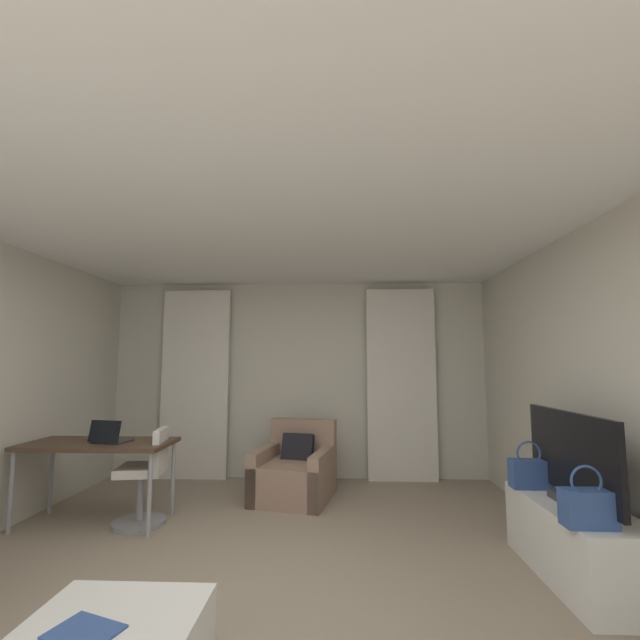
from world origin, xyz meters
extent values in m
plane|color=gray|center=(0.00, 0.00, 0.00)|extent=(12.00, 12.00, 0.00)
cube|color=beige|center=(0.00, 3.03, 1.30)|extent=(5.12, 0.06, 2.60)
cube|color=white|center=(0.00, 0.00, 2.63)|extent=(5.12, 6.12, 0.06)
cube|color=silver|center=(-1.38, 2.90, 1.25)|extent=(0.90, 0.06, 2.50)
cube|color=silver|center=(1.38, 2.90, 1.25)|extent=(0.90, 0.06, 2.50)
cube|color=#997A66|center=(0.04, 2.11, 0.21)|extent=(0.96, 1.02, 0.41)
cube|color=#997A66|center=(0.12, 2.47, 0.62)|extent=(0.81, 0.30, 0.42)
cube|color=#997A66|center=(0.37, 2.04, 0.28)|extent=(0.30, 0.88, 0.55)
cube|color=#997A66|center=(-0.29, 2.18, 0.28)|extent=(0.30, 0.88, 0.55)
cube|color=black|center=(0.07, 2.24, 0.51)|extent=(0.39, 0.27, 0.37)
cube|color=#4C3828|center=(-1.76, 1.32, 0.73)|extent=(1.36, 0.64, 0.04)
cylinder|color=#99999E|center=(-2.39, 1.58, 0.36)|extent=(0.04, 0.04, 0.71)
cylinder|color=#99999E|center=(-1.13, 1.58, 0.36)|extent=(0.04, 0.04, 0.71)
cylinder|color=#99999E|center=(-2.39, 1.05, 0.36)|extent=(0.04, 0.04, 0.71)
cylinder|color=#99999E|center=(-1.13, 1.05, 0.36)|extent=(0.04, 0.04, 0.71)
cylinder|color=gray|center=(-1.33, 1.31, 0.23)|extent=(0.06, 0.06, 0.46)
cylinder|color=gray|center=(-1.33, 1.31, 0.02)|extent=(0.48, 0.48, 0.04)
cube|color=silver|center=(-1.33, 1.31, 0.50)|extent=(0.45, 0.45, 0.08)
cube|color=silver|center=(-1.16, 1.34, 0.71)|extent=(0.11, 0.36, 0.34)
cube|color=#2D2D33|center=(-1.62, 1.30, 0.76)|extent=(0.36, 0.28, 0.02)
cube|color=black|center=(-1.64, 1.20, 0.87)|extent=(0.32, 0.11, 0.20)
cube|color=#335193|center=(-0.53, -0.90, 0.39)|extent=(0.33, 0.28, 0.01)
cube|color=white|center=(2.20, 0.42, 0.25)|extent=(0.51, 1.18, 0.51)
cube|color=#333338|center=(2.20, 0.43, 0.54)|extent=(0.20, 0.36, 0.06)
cube|color=black|center=(2.20, 0.43, 0.86)|extent=(0.04, 1.13, 0.59)
cube|color=#335193|center=(2.07, 0.82, 0.62)|extent=(0.30, 0.14, 0.22)
torus|color=#335193|center=(2.07, 0.82, 0.78)|extent=(0.20, 0.02, 0.20)
cube|color=#335193|center=(2.06, 0.00, 0.62)|extent=(0.30, 0.14, 0.22)
torus|color=#335193|center=(2.06, 0.00, 0.78)|extent=(0.20, 0.02, 0.20)
camera|label=1|loc=(0.52, -2.75, 1.50)|focal=23.70mm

